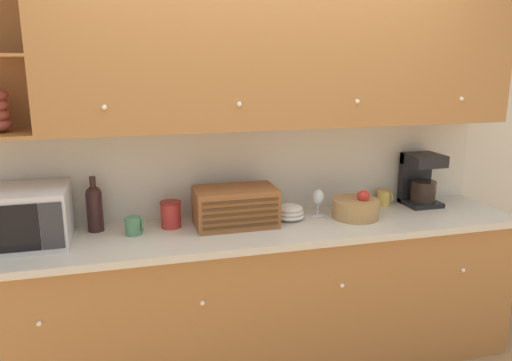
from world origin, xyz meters
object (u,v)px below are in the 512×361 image
at_px(bowl_stack_on_counter, 290,212).
at_px(mug_blue_second, 384,198).
at_px(wine_glass, 318,198).
at_px(storage_canister, 171,214).
at_px(fruit_basket, 356,208).
at_px(mug, 134,226).
at_px(wine_bottle, 94,206).
at_px(coffee_maker, 421,179).
at_px(bread_box, 235,207).
at_px(microwave, 21,217).

relative_size(bowl_stack_on_counter, mug_blue_second, 1.75).
height_order(bowl_stack_on_counter, wine_glass, wine_glass).
bearing_deg(storage_canister, fruit_basket, -6.27).
distance_m(mug, fruit_basket, 1.33).
height_order(mug, mug_blue_second, mug).
height_order(wine_bottle, fruit_basket, wine_bottle).
bearing_deg(mug, wine_glass, 2.83).
relative_size(wine_bottle, mug, 3.14).
xyz_separation_m(wine_bottle, coffee_maker, (2.09, -0.01, 0.03)).
bearing_deg(bread_box, wine_glass, 4.76).
bearing_deg(bowl_stack_on_counter, mug, -178.21).
bearing_deg(wine_glass, mug_blue_second, 10.48).
xyz_separation_m(wine_bottle, mug, (0.21, -0.12, -0.09)).
height_order(wine_bottle, wine_glass, wine_bottle).
relative_size(mug, mug_blue_second, 0.99).
xyz_separation_m(storage_canister, wine_glass, (0.91, -0.02, 0.04)).
height_order(microwave, mug_blue_second, microwave).
height_order(wine_glass, fruit_basket, fruit_basket).
bearing_deg(wine_glass, bread_box, -175.24).
height_order(microwave, bread_box, microwave).
xyz_separation_m(bread_box, bowl_stack_on_counter, (0.35, 0.02, -0.07)).
bearing_deg(wine_bottle, storage_canister, -6.65).
distance_m(mug, bowl_stack_on_counter, 0.93).
bearing_deg(bowl_stack_on_counter, fruit_basket, -11.00).
bearing_deg(mug_blue_second, storage_canister, -176.91).
distance_m(bread_box, coffee_maker, 1.30).
height_order(fruit_basket, coffee_maker, coffee_maker).
xyz_separation_m(bread_box, fruit_basket, (0.75, -0.06, -0.05)).
bearing_deg(coffee_maker, wine_glass, -175.74).
bearing_deg(bowl_stack_on_counter, microwave, -179.15).
bearing_deg(storage_canister, microwave, -175.12).
relative_size(wine_glass, coffee_maker, 0.49).
height_order(wine_bottle, mug, wine_bottle).
distance_m(microwave, fruit_basket, 1.91).
xyz_separation_m(bowl_stack_on_counter, fruit_basket, (0.40, -0.08, 0.02)).
xyz_separation_m(bread_box, mug_blue_second, (1.05, 0.14, -0.06)).
distance_m(wine_glass, fruit_basket, 0.24).
height_order(storage_canister, mug_blue_second, storage_canister).
xyz_separation_m(fruit_basket, mug_blue_second, (0.30, 0.20, -0.01)).
distance_m(mug, storage_canister, 0.23).
distance_m(microwave, mug, 0.58).
distance_m(storage_canister, coffee_maker, 1.67).
height_order(microwave, wine_glass, microwave).
xyz_separation_m(bowl_stack_on_counter, mug_blue_second, (0.71, 0.12, 0.00)).
height_order(wine_bottle, bowl_stack_on_counter, wine_bottle).
bearing_deg(microwave, bowl_stack_on_counter, 0.85).
xyz_separation_m(microwave, bread_box, (1.15, 0.00, -0.04)).
height_order(mug, wine_glass, wine_glass).
relative_size(mug, fruit_basket, 0.36).
relative_size(wine_glass, fruit_basket, 0.60).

